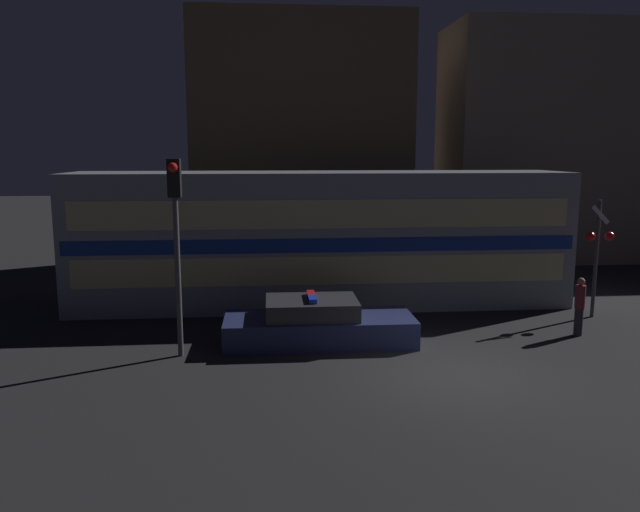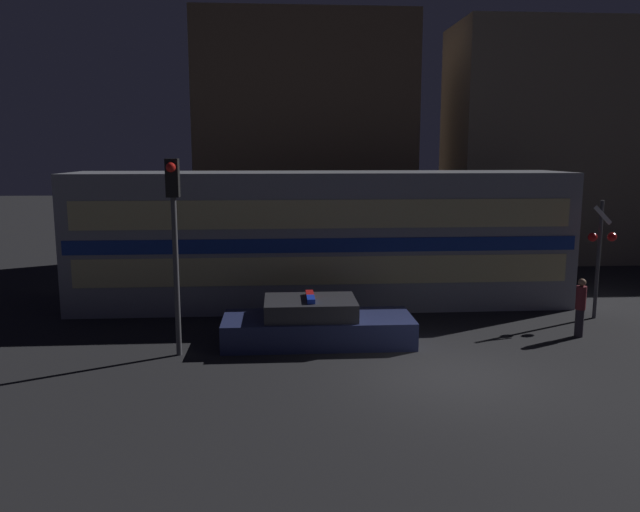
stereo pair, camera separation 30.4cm
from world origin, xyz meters
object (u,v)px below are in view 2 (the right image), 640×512
at_px(police_car, 316,325).
at_px(pedestrian, 580,307).
at_px(crossing_signal_near, 600,248).
at_px(traffic_light_corner, 174,220).
at_px(train, 322,238).

height_order(police_car, pedestrian, pedestrian).
distance_m(police_car, crossing_signal_near, 8.83).
bearing_deg(traffic_light_corner, train, 52.64).
relative_size(train, pedestrian, 9.90).
distance_m(train, crossing_signal_near, 8.41).
relative_size(train, police_car, 3.21).
xyz_separation_m(train, pedestrian, (6.64, -4.30, -1.33)).
xyz_separation_m(pedestrian, crossing_signal_near, (1.39, 1.76, 1.31)).
relative_size(pedestrian, traffic_light_corner, 0.33).
bearing_deg(train, police_car, -96.16).
distance_m(pedestrian, crossing_signal_near, 2.59).
distance_m(police_car, traffic_light_corner, 4.53).
bearing_deg(crossing_signal_near, police_car, -168.20).
bearing_deg(pedestrian, crossing_signal_near, 51.76).
bearing_deg(pedestrian, train, 147.08).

